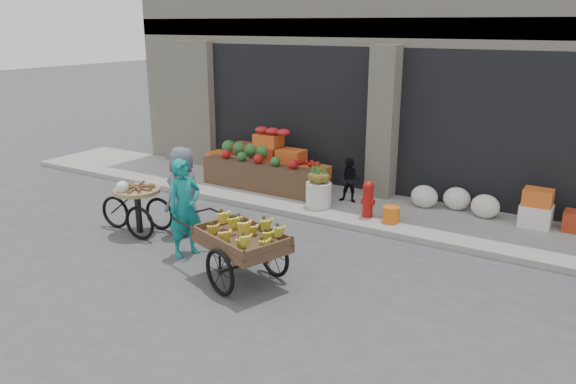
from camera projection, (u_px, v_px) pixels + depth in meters
The scene contains 13 objects.
ground at pixel (243, 289), 8.14m from camera, with size 80.00×80.00×0.00m, color #424244.
sidewalk at pixel (362, 209), 11.45m from camera, with size 18.00×2.20×0.12m, color gray.
building at pixel (436, 37), 13.69m from camera, with size 14.00×6.45×7.00m.
fruit_display at pixel (269, 162), 12.76m from camera, with size 3.10×1.12×1.24m.
pineapple_bin at pixel (319, 195), 11.34m from camera, with size 0.52×0.52×0.50m, color silver.
fire_hydrant at pixel (368, 198), 10.70m from camera, with size 0.22×0.22×0.71m.
orange_bucket at pixel (391, 214), 10.48m from camera, with size 0.32×0.32×0.30m, color orange.
right_bay_goods at pixel (504, 206), 10.51m from camera, with size 3.35×0.60×0.70m.
seated_person at pixel (350, 180), 11.56m from camera, with size 0.45×0.35×0.93m, color black.
banana_cart at pixel (239, 236), 8.20m from camera, with size 2.49×1.58×0.97m.
vendor_woman at pixel (185, 208), 9.13m from camera, with size 0.59×0.39×1.62m, color #11837D.
tricycle_cart at pixel (137, 203), 10.18m from camera, with size 1.45×0.93×0.95m.
vendor_grey at pixel (183, 191), 10.06m from camera, with size 0.79×0.51×1.61m, color slate.
Camera 1 is at (4.46, -5.92, 3.70)m, focal length 35.00 mm.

